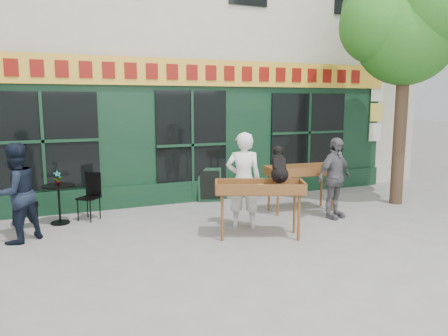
% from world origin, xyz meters
% --- Properties ---
extents(ground, '(80.00, 80.00, 0.00)m').
position_xyz_m(ground, '(0.00, 0.00, 0.00)').
color(ground, slate).
rests_on(ground, ground).
extents(building, '(14.00, 7.26, 10.00)m').
position_xyz_m(building, '(0.00, 5.97, 4.97)').
color(building, beige).
rests_on(building, ground).
extents(street_tree, '(3.05, 2.90, 5.60)m').
position_xyz_m(street_tree, '(4.34, 0.36, 4.11)').
color(street_tree, '#382619').
rests_on(street_tree, ground).
extents(book_cart_center, '(1.62, 1.15, 0.99)m').
position_xyz_m(book_cart_center, '(0.19, -0.71, 0.82)').
color(book_cart_center, brown).
rests_on(book_cart_center, ground).
extents(dog, '(0.55, 0.68, 0.60)m').
position_xyz_m(dog, '(0.54, -0.76, 1.29)').
color(dog, black).
rests_on(dog, book_cart_center).
extents(woman, '(0.77, 0.65, 1.80)m').
position_xyz_m(woman, '(0.19, -0.06, 0.90)').
color(woman, white).
rests_on(woman, ground).
extents(book_cart_right, '(1.54, 0.72, 0.99)m').
position_xyz_m(book_cart_right, '(1.87, 0.58, 0.82)').
color(book_cart_right, brown).
rests_on(book_cart_right, ground).
extents(man_right, '(1.04, 0.65, 1.64)m').
position_xyz_m(man_right, '(2.17, -0.17, 0.82)').
color(man_right, '#56565B').
rests_on(man_right, ground).
extents(bistro_table, '(0.60, 0.60, 0.76)m').
position_xyz_m(bistro_table, '(-2.98, 1.55, 0.54)').
color(bistro_table, black).
rests_on(bistro_table, ground).
extents(bistro_chair_left, '(0.37, 0.37, 0.95)m').
position_xyz_m(bistro_chair_left, '(-3.62, 1.45, 0.56)').
color(bistro_chair_left, black).
rests_on(bistro_chair_left, ground).
extents(bistro_chair_right, '(0.51, 0.51, 0.95)m').
position_xyz_m(bistro_chair_right, '(-2.37, 1.66, 0.56)').
color(bistro_chair_right, black).
rests_on(bistro_chair_right, ground).
extents(potted_plant, '(0.17, 0.13, 0.27)m').
position_xyz_m(potted_plant, '(-2.98, 1.55, 0.90)').
color(potted_plant, gray).
rests_on(potted_plant, bistro_table).
extents(man_left, '(1.04, 1.00, 1.68)m').
position_xyz_m(man_left, '(-3.68, 0.65, 0.84)').
color(man_left, black).
rests_on(man_left, ground).
extents(chalkboard, '(0.59, 0.32, 0.79)m').
position_xyz_m(chalkboard, '(0.39, 2.19, 0.40)').
color(chalkboard, black).
rests_on(chalkboard, ground).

